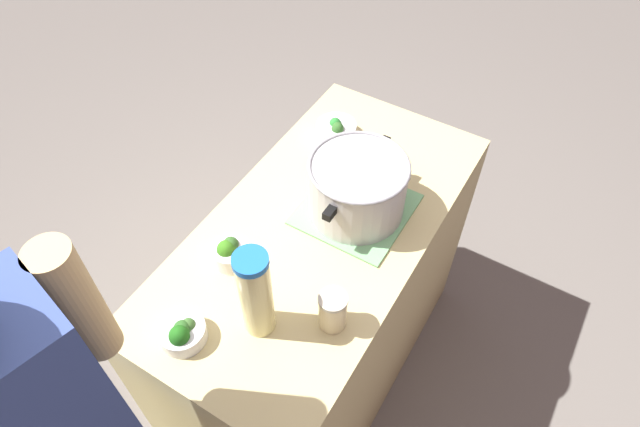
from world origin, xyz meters
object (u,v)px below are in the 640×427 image
(cooking_pot, at_px, (358,187))
(lemonade_pitcher, at_px, (256,293))
(mason_jar, at_px, (333,311))
(broccoli_bowl_back, at_px, (230,252))
(broccoli_bowl_center, at_px, (336,130))
(broccoli_bowl_front, at_px, (182,332))

(cooking_pot, height_order, lemonade_pitcher, lemonade_pitcher)
(mason_jar, relative_size, broccoli_bowl_back, 1.18)
(mason_jar, relative_size, broccoli_bowl_center, 0.88)
(lemonade_pitcher, bearing_deg, broccoli_bowl_center, -165.07)
(mason_jar, relative_size, broccoli_bowl_front, 1.00)
(broccoli_bowl_back, bearing_deg, broccoli_bowl_center, -179.19)
(lemonade_pitcher, distance_m, broccoli_bowl_back, 0.24)
(cooking_pot, distance_m, broccoli_bowl_center, 0.34)
(cooking_pot, relative_size, broccoli_bowl_back, 3.53)
(broccoli_bowl_front, bearing_deg, broccoli_bowl_back, -170.21)
(broccoli_bowl_center, bearing_deg, broccoli_bowl_back, 0.81)
(cooking_pot, distance_m, broccoli_bowl_front, 0.62)
(broccoli_bowl_front, bearing_deg, mason_jar, 127.91)
(lemonade_pitcher, height_order, broccoli_bowl_center, lemonade_pitcher)
(broccoli_bowl_front, distance_m, broccoli_bowl_center, 0.85)
(broccoli_bowl_center, distance_m, broccoli_bowl_back, 0.59)
(lemonade_pitcher, height_order, broccoli_bowl_front, lemonade_pitcher)
(mason_jar, distance_m, broccoli_bowl_front, 0.37)
(mason_jar, distance_m, broccoli_bowl_back, 0.34)
(cooking_pot, height_order, broccoli_bowl_front, cooking_pot)
(cooking_pot, xyz_separation_m, lemonade_pitcher, (0.46, -0.03, 0.04))
(broccoli_bowl_front, height_order, broccoli_bowl_back, broccoli_bowl_back)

